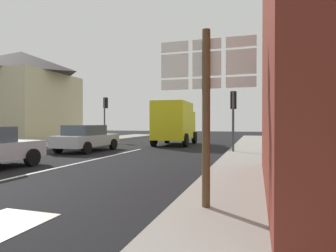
{
  "coord_description": "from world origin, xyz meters",
  "views": [
    {
      "loc": [
        6.73,
        -4.1,
        1.59
      ],
      "look_at": [
        1.8,
        11.81,
        1.41
      ],
      "focal_mm": 30.82,
      "sensor_mm": 36.0,
      "label": 1
    }
  ],
  "objects_px": {
    "delivery_truck": "(175,122)",
    "traffic_light_near_right": "(233,108)",
    "traffic_light_far_left": "(105,109)",
    "sedan_far": "(87,138)",
    "route_sign_post": "(206,99)"
  },
  "relations": [
    {
      "from": "delivery_truck",
      "to": "traffic_light_near_right",
      "type": "relative_size",
      "value": 1.58
    },
    {
      "from": "traffic_light_near_right",
      "to": "traffic_light_far_left",
      "type": "bearing_deg",
      "value": 149.42
    },
    {
      "from": "delivery_truck",
      "to": "traffic_light_near_right",
      "type": "height_order",
      "value": "traffic_light_near_right"
    },
    {
      "from": "sedan_far",
      "to": "traffic_light_far_left",
      "type": "bearing_deg",
      "value": 112.51
    },
    {
      "from": "route_sign_post",
      "to": "traffic_light_near_right",
      "type": "xyz_separation_m",
      "value": [
        -0.33,
        10.17,
        0.37
      ]
    },
    {
      "from": "sedan_far",
      "to": "traffic_light_near_right",
      "type": "bearing_deg",
      "value": 8.32
    },
    {
      "from": "route_sign_post",
      "to": "traffic_light_near_right",
      "type": "bearing_deg",
      "value": 91.85
    },
    {
      "from": "traffic_light_far_left",
      "to": "traffic_light_near_right",
      "type": "distance_m",
      "value": 12.92
    },
    {
      "from": "sedan_far",
      "to": "delivery_truck",
      "type": "xyz_separation_m",
      "value": [
        3.43,
        5.91,
        0.89
      ]
    },
    {
      "from": "sedan_far",
      "to": "traffic_light_far_left",
      "type": "xyz_separation_m",
      "value": [
        -3.2,
        7.72,
        2.01
      ]
    },
    {
      "from": "delivery_truck",
      "to": "route_sign_post",
      "type": "relative_size",
      "value": 1.58
    },
    {
      "from": "delivery_truck",
      "to": "traffic_light_near_right",
      "type": "bearing_deg",
      "value": -46.63
    },
    {
      "from": "sedan_far",
      "to": "traffic_light_far_left",
      "type": "height_order",
      "value": "traffic_light_far_left"
    },
    {
      "from": "traffic_light_far_left",
      "to": "route_sign_post",
      "type": "bearing_deg",
      "value": -55.64
    },
    {
      "from": "sedan_far",
      "to": "delivery_truck",
      "type": "distance_m",
      "value": 6.89
    }
  ]
}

